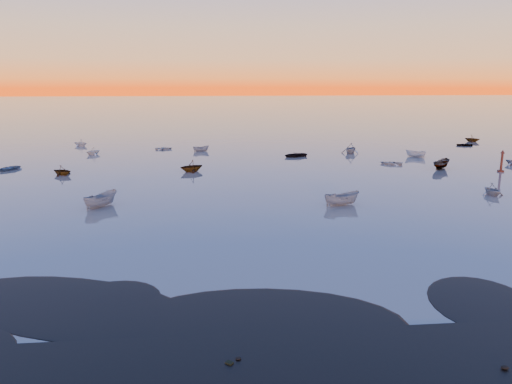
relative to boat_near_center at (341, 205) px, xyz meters
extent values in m
plane|color=#696158|center=(-10.04, 76.00, 0.00)|extent=(600.00, 600.00, 0.00)
imported|color=slate|center=(0.00, 0.00, 0.00)|extent=(2.61, 4.43, 1.44)
cylinder|color=#45180E|center=(28.74, 17.50, 0.05)|extent=(0.95, 0.95, 0.32)
cylinder|color=#45180E|center=(28.74, 17.50, 1.37)|extent=(0.34, 0.34, 2.74)
cone|color=#45180E|center=(28.74, 17.50, 3.00)|extent=(0.63, 0.63, 0.53)
camera|label=1|loc=(-14.22, -51.33, 13.30)|focal=35.00mm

